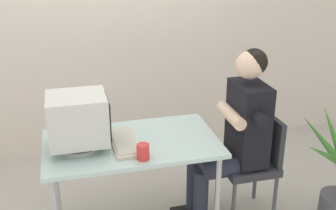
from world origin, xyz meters
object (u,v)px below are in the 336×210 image
object	(u,v)px
crt_monitor	(78,119)
keyboard	(124,142)
office_chair	(254,159)
desk	(132,149)
desk_mug	(143,152)
person_seated	(236,131)

from	to	relation	value
crt_monitor	keyboard	xyz separation A→B (m)	(0.30, -0.01, -0.20)
crt_monitor	office_chair	xyz separation A→B (m)	(1.30, -0.02, -0.47)
crt_monitor	keyboard	world-z (taller)	crt_monitor
desk	office_chair	distance (m)	0.97
desk	office_chair	world-z (taller)	office_chair
desk	keyboard	xyz separation A→B (m)	(-0.05, -0.02, 0.08)
desk_mug	person_seated	bearing A→B (deg)	17.14
crt_monitor	person_seated	world-z (taller)	person_seated
keyboard	desk_mug	size ratio (longest dim) A/B	4.50
crt_monitor	keyboard	bearing A→B (deg)	-1.31
office_chair	person_seated	bearing A→B (deg)	180.00
crt_monitor	desk	bearing A→B (deg)	2.90
desk	keyboard	size ratio (longest dim) A/B	2.60
desk	keyboard	world-z (taller)	keyboard
desk	crt_monitor	xyz separation A→B (m)	(-0.35, -0.02, 0.28)
keyboard	desk	bearing A→B (deg)	24.85
desk	desk_mug	size ratio (longest dim) A/B	11.71
person_seated	desk_mug	distance (m)	0.78
office_chair	person_seated	distance (m)	0.31
crt_monitor	keyboard	distance (m)	0.36
desk	person_seated	size ratio (longest dim) A/B	0.90
desk	person_seated	xyz separation A→B (m)	(0.78, -0.03, 0.06)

